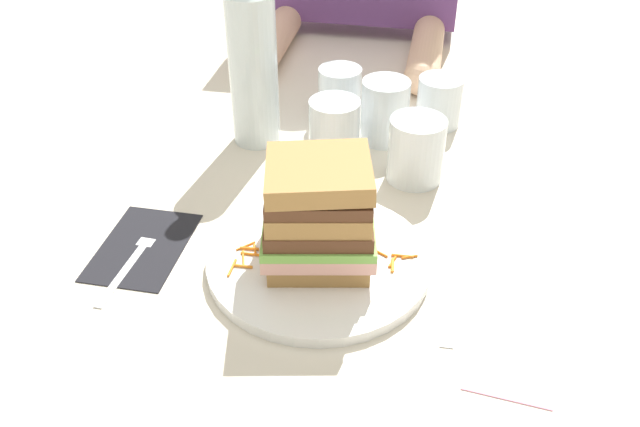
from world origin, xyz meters
The scene contains 25 objects.
ground_plane centered at (0.00, 0.00, 0.00)m, with size 3.00×3.00×0.00m, color beige.
main_plate centered at (0.00, -0.02, 0.01)m, with size 0.26×0.26×0.01m, color white.
sandwich centered at (0.00, -0.02, 0.08)m, with size 0.15×0.14×0.13m.
carrot_shred_0 centered at (-0.08, -0.05, 0.02)m, with size 0.00×0.00×0.02m, color orange.
carrot_shred_1 centered at (-0.09, -0.04, 0.02)m, with size 0.00×0.00×0.03m, color orange.
carrot_shred_2 centered at (-0.09, -0.06, 0.02)m, with size 0.00×0.00×0.03m, color orange.
carrot_shred_3 centered at (-0.08, -0.03, 0.02)m, with size 0.00×0.00×0.03m, color orange.
carrot_shred_4 centered at (-0.08, -0.02, 0.02)m, with size 0.00×0.00×0.02m, color orange.
carrot_shred_5 centered at (-0.08, -0.02, 0.02)m, with size 0.00×0.00×0.02m, color orange.
carrot_shred_6 centered at (-0.09, -0.02, 0.01)m, with size 0.00×0.00×0.03m, color orange.
carrot_shred_7 centered at (0.09, -0.02, 0.02)m, with size 0.00×0.00×0.02m, color orange.
carrot_shred_8 centered at (0.10, 0.00, 0.02)m, with size 0.00×0.00×0.02m, color orange.
carrot_shred_9 centered at (0.09, -0.01, 0.02)m, with size 0.00×0.00×0.02m, color orange.
carrot_shred_10 centered at (0.10, 0.00, 0.02)m, with size 0.00×0.00×0.03m, color orange.
carrot_shred_11 centered at (0.07, 0.00, 0.02)m, with size 0.00×0.00×0.02m, color orange.
napkin_dark centered at (-0.22, -0.02, 0.00)m, with size 0.10×0.15×0.00m, color black.
fork centered at (-0.22, -0.05, 0.00)m, with size 0.02×0.17×0.00m.
knife centered at (0.15, -0.03, 0.00)m, with size 0.02×0.20×0.00m.
juice_glass centered at (0.10, 0.19, 0.04)m, with size 0.08×0.08×0.09m.
water_bottle centered at (-0.15, 0.26, 0.13)m, with size 0.07×0.07×0.29m.
empty_tumbler_0 centered at (-0.04, 0.35, 0.04)m, with size 0.07×0.07×0.08m, color silver.
empty_tumbler_1 centered at (0.12, 0.36, 0.04)m, with size 0.07×0.07×0.08m, color silver.
empty_tumbler_2 centered at (0.04, 0.29, 0.05)m, with size 0.07×0.07×0.10m, color silver.
empty_tumbler_3 centered at (-0.02, 0.22, 0.05)m, with size 0.07×0.07×0.09m, color silver.
napkin_pink centered at (0.22, -0.14, 0.00)m, with size 0.09×0.08×0.00m, color pink.
Camera 1 is at (0.11, -0.61, 0.52)m, focal length 37.59 mm.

